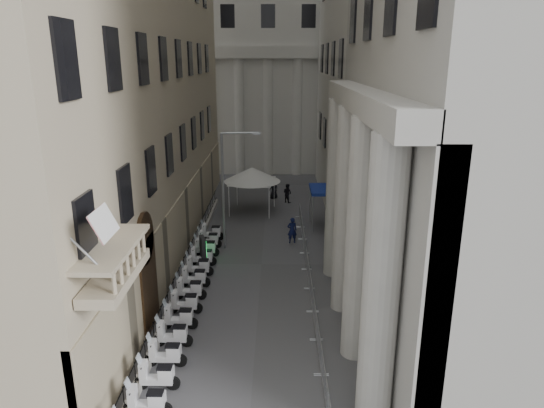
{
  "coord_description": "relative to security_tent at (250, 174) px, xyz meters",
  "views": [
    {
      "loc": [
        0.93,
        -7.99,
        12.05
      ],
      "look_at": [
        0.66,
        17.01,
        4.5
      ],
      "focal_mm": 32.0,
      "sensor_mm": 36.0,
      "label": 1
    }
  ],
  "objects": [
    {
      "name": "barrier_1",
      "position": [
        3.96,
        -22.81,
        -3.08
      ],
      "size": [
        0.6,
        2.4,
        1.1
      ],
      "primitive_type": null,
      "color": "#B5B7BD",
      "rests_on": "ground"
    },
    {
      "name": "pedestrian_c",
      "position": [
        1.87,
        3.7,
        -2.16
      ],
      "size": [
        1.08,
        1.01,
        1.86
      ],
      "primitive_type": "imported",
      "rotation": [
        0.0,
        0.0,
        3.77
      ],
      "color": "black",
      "rests_on": "ground"
    },
    {
      "name": "scooter_4",
      "position": [
        -2.31,
        -21.04,
        -3.08
      ],
      "size": [
        1.41,
        0.58,
        1.5
      ],
      "primitive_type": null,
      "rotation": [
        0.0,
        0.0,
        1.56
      ],
      "color": "white",
      "rests_on": "ground"
    },
    {
      "name": "scooter_7",
      "position": [
        -2.31,
        -16.75,
        -3.08
      ],
      "size": [
        1.41,
        0.58,
        1.5
      ],
      "primitive_type": null,
      "rotation": [
        0.0,
        0.0,
        1.56
      ],
      "color": "white",
      "rests_on": "ground"
    },
    {
      "name": "scooter_3",
      "position": [
        -2.31,
        -22.47,
        -3.08
      ],
      "size": [
        1.41,
        0.58,
        1.5
      ],
      "primitive_type": null,
      "rotation": [
        0.0,
        0.0,
        1.56
      ],
      "color": "white",
      "rests_on": "ground"
    },
    {
      "name": "scooter_10",
      "position": [
        -2.31,
        -12.45,
        -3.08
      ],
      "size": [
        1.41,
        0.58,
        1.5
      ],
      "primitive_type": null,
      "rotation": [
        0.0,
        0.0,
        1.56
      ],
      "color": "white",
      "rests_on": "ground"
    },
    {
      "name": "far_building",
      "position": [
        1.25,
        18.0,
        11.92
      ],
      "size": [
        22.0,
        10.0,
        30.0
      ],
      "primitive_type": "cube",
      "color": "#BBB8B0",
      "rests_on": "ground"
    },
    {
      "name": "scooter_11",
      "position": [
        -2.31,
        -11.02,
        -3.08
      ],
      "size": [
        1.41,
        0.58,
        1.5
      ],
      "primitive_type": null,
      "rotation": [
        0.0,
        0.0,
        1.56
      ],
      "color": "white",
      "rests_on": "ground"
    },
    {
      "name": "scooter_5",
      "position": [
        -2.31,
        -19.61,
        -3.08
      ],
      "size": [
        1.41,
        0.58,
        1.5
      ],
      "primitive_type": null,
      "rotation": [
        0.0,
        0.0,
        1.56
      ],
      "color": "white",
      "rests_on": "ground"
    },
    {
      "name": "pedestrian_b",
      "position": [
        3.08,
        2.43,
        -2.25
      ],
      "size": [
        1.02,
        1.0,
        1.66
      ],
      "primitive_type": "imported",
      "rotation": [
        0.0,
        0.0,
        2.42
      ],
      "color": "black",
      "rests_on": "ground"
    },
    {
      "name": "barrier_6",
      "position": [
        3.96,
        -10.31,
        -3.08
      ],
      "size": [
        0.6,
        2.4,
        1.1
      ],
      "primitive_type": null,
      "color": "#B5B7BD",
      "rests_on": "ground"
    },
    {
      "name": "barrier_2",
      "position": [
        3.96,
        -20.31,
        -3.08
      ],
      "size": [
        0.6,
        2.4,
        1.1
      ],
      "primitive_type": null,
      "color": "#B5B7BD",
      "rests_on": "ground"
    },
    {
      "name": "scooter_13",
      "position": [
        -2.31,
        -8.16,
        -3.08
      ],
      "size": [
        1.41,
        0.58,
        1.5
      ],
      "primitive_type": null,
      "rotation": [
        0.0,
        0.0,
        1.56
      ],
      "color": "white",
      "rests_on": "ground"
    },
    {
      "name": "security_tent",
      "position": [
        0.0,
        0.0,
        0.0
      ],
      "size": [
        4.54,
        4.54,
        3.69
      ],
      "color": "white",
      "rests_on": "ground"
    },
    {
      "name": "iron_fence",
      "position": [
        -3.05,
        -12.0,
        -3.08
      ],
      "size": [
        0.3,
        28.0,
        1.4
      ],
      "primitive_type": null,
      "color": "black",
      "rests_on": "ground"
    },
    {
      "name": "barrier_4",
      "position": [
        3.96,
        -15.31,
        -3.08
      ],
      "size": [
        0.6,
        2.4,
        1.1
      ],
      "primitive_type": null,
      "color": "#B5B7BD",
      "rests_on": "ground"
    },
    {
      "name": "barrier_8",
      "position": [
        3.96,
        -5.31,
        -3.08
      ],
      "size": [
        0.6,
        2.4,
        1.1
      ],
      "primitive_type": null,
      "color": "#B5B7BD",
      "rests_on": "ground"
    },
    {
      "name": "street_lamp",
      "position": [
        -1.0,
        -8.04,
        1.45
      ],
      "size": [
        2.5,
        0.41,
        7.65
      ],
      "rotation": [
        0.0,
        0.0,
        0.09
      ],
      "color": "gray",
      "rests_on": "ground"
    },
    {
      "name": "scooter_6",
      "position": [
        -2.31,
        -18.18,
        -3.08
      ],
      "size": [
        1.41,
        0.58,
        1.5
      ],
      "primitive_type": null,
      "rotation": [
        0.0,
        0.0,
        1.56
      ],
      "color": "white",
      "rests_on": "ground"
    },
    {
      "name": "scooter_8",
      "position": [
        -2.31,
        -15.32,
        -3.08
      ],
      "size": [
        1.41,
        0.58,
        1.5
      ],
      "primitive_type": null,
      "rotation": [
        0.0,
        0.0,
        1.56
      ],
      "color": "white",
      "rests_on": "ground"
    },
    {
      "name": "scooter_9",
      "position": [
        -2.31,
        -13.89,
        -3.08
      ],
      "size": [
        1.41,
        0.58,
        1.5
      ],
      "primitive_type": null,
      "rotation": [
        0.0,
        0.0,
        1.56
      ],
      "color": "white",
      "rests_on": "ground"
    },
    {
      "name": "scooter_12",
      "position": [
        -2.31,
        -9.59,
        -3.08
      ],
      "size": [
        1.41,
        0.58,
        1.5
      ],
      "primitive_type": null,
      "rotation": [
        0.0,
        0.0,
        1.56
      ],
      "color": "white",
      "rests_on": "ground"
    },
    {
      "name": "blue_awning",
      "position": [
        5.4,
        -4.0,
        -3.08
      ],
      "size": [
        1.6,
        3.0,
        3.0
      ],
      "primitive_type": null,
      "color": "navy",
      "rests_on": "ground"
    },
    {
      "name": "barrier_3",
      "position": [
        3.96,
        -17.81,
        -3.08
      ],
      "size": [
        0.6,
        2.4,
        1.1
      ],
      "primitive_type": null,
      "color": "#B5B7BD",
      "rests_on": "ground"
    },
    {
      "name": "pedestrian_a",
      "position": [
        3.21,
        -7.2,
        -2.18
      ],
      "size": [
        0.72,
        0.54,
        1.8
      ],
      "primitive_type": "imported",
      "rotation": [
        0.0,
        0.0,
        3.31
      ],
      "color": "#0E1238",
      "rests_on": "ground"
    },
    {
      "name": "scooter_14",
      "position": [
        -2.31,
        -6.73,
        -3.08
      ],
      "size": [
        1.41,
        0.58,
        1.5
      ],
      "primitive_type": null,
      "rotation": [
        0.0,
        0.0,
        1.56
      ],
      "color": "white",
      "rests_on": "ground"
    },
    {
      "name": "barrier_5",
      "position": [
        3.96,
        -12.81,
        -3.08
      ],
      "size": [
        0.6,
        2.4,
        1.1
      ],
      "primitive_type": null,
      "color": "#B5B7BD",
      "rests_on": "ground"
    },
    {
      "name": "barrier_9",
      "position": [
        3.96,
        -2.81,
        -3.08
      ],
      "size": [
        0.6,
        2.4,
        1.1
      ],
      "primitive_type": null,
      "color": "#B5B7BD",
      "rests_on": "ground"
    },
    {
      "name": "barrier_7",
      "position": [
        3.96,
        -7.81,
        -3.08
      ],
      "size": [
        0.6,
        2.4,
        1.1
      ],
      "primitive_type": null,
      "color": "#B5B7BD",
      "rests_on": "ground"
    },
    {
      "name": "info_kiosk",
      "position": [
        -2.26,
        -10.98,
        -2.16
      ],
      "size": [
        0.53,
        0.9,
        1.83
      ],
      "rotation": [
        0.0,
        0.0,
        0.34
      ],
      "color": "black",
      "rests_on": "ground"
    }
  ]
}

